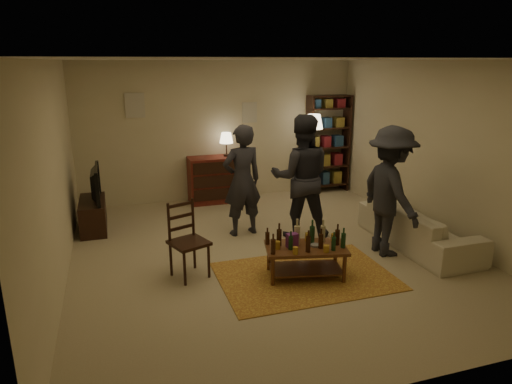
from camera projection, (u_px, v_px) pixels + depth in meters
name	position (u px, v px, depth m)	size (l,w,h in m)	color
floor	(270.00, 253.00, 6.61)	(6.00, 6.00, 0.00)	#C6B793
room_shell	(187.00, 109.00, 8.65)	(6.00, 6.00, 6.00)	beige
rug	(305.00, 276.00, 5.89)	(2.20, 1.50, 0.01)	#954520
coffee_table	(306.00, 249.00, 5.79)	(1.11, 0.77, 0.76)	brown
dining_chair	(186.00, 237.00, 5.80)	(0.56, 0.56, 1.00)	black
tv_stand	(93.00, 207.00, 7.44)	(0.40, 1.00, 1.06)	black
dresser	(215.00, 178.00, 8.91)	(1.00, 0.50, 1.36)	maroon
bookshelf	(328.00, 143.00, 9.53)	(0.90, 0.34, 2.02)	black
floor_lamp	(314.00, 127.00, 8.94)	(0.36, 0.36, 1.68)	black
sofa	(418.00, 226.00, 6.81)	(2.08, 0.81, 0.61)	beige
person_left	(242.00, 181.00, 7.12)	(0.64, 0.42, 1.76)	#27272F
person_right	(301.00, 177.00, 6.99)	(0.94, 0.73, 1.93)	#24242B
person_by_sofa	(390.00, 192.00, 6.38)	(1.19, 0.68, 1.84)	#25262D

